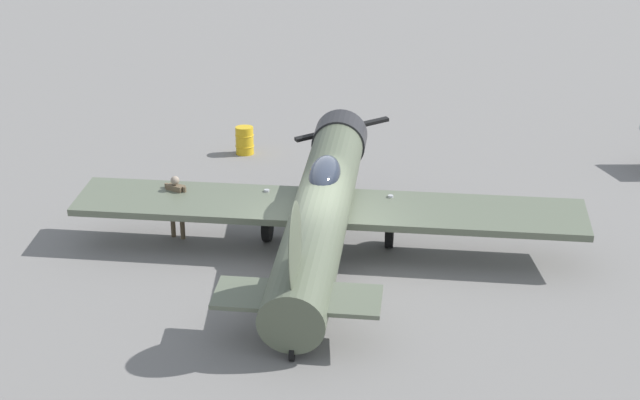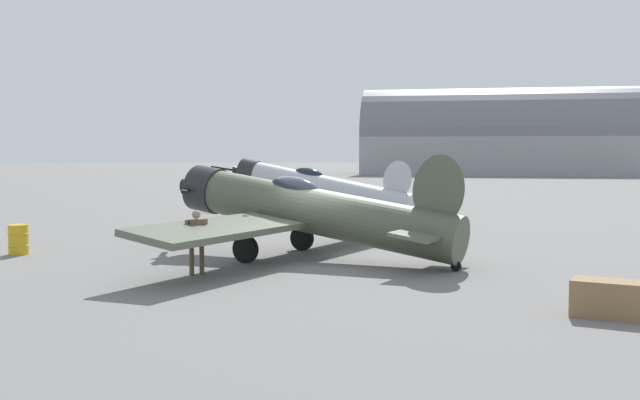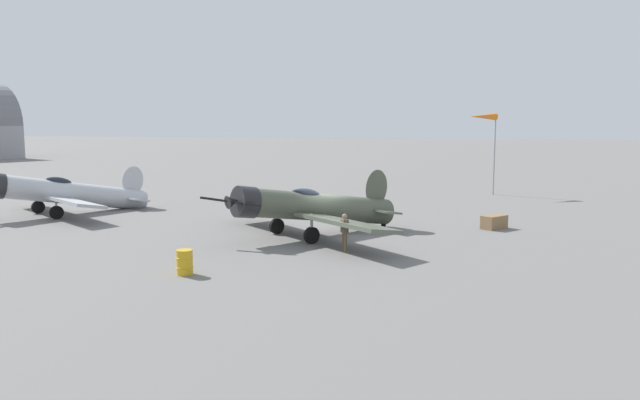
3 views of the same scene
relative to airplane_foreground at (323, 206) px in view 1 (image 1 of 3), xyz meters
name	(u,v)px [view 1 (image 1 of 3)]	position (x,y,z in m)	size (l,w,h in m)	color
ground_plane	(320,269)	(0.31, 0.40, -1.46)	(400.00, 400.00, 0.00)	slate
airplane_foreground	(323,206)	(0.00, 0.00, 0.00)	(11.16, 9.74, 3.26)	#4C5442
ground_crew_mechanic	(176,201)	(2.53, -3.19, -0.43)	(0.44, 0.58, 1.71)	brown
fuel_drum	(245,140)	(-2.18, -8.85, -0.99)	(0.64, 0.64, 0.94)	gold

